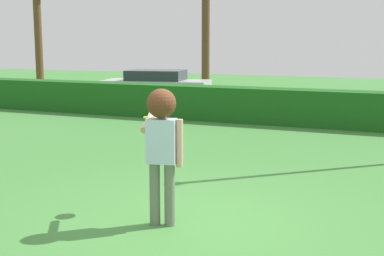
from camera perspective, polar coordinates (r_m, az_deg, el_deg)
ground_plane at (r=7.30m, az=-0.05°, el=-9.99°), size 60.00×60.00×0.00m
person at (r=6.92m, az=-3.23°, el=-0.88°), size 0.68×0.72×1.81m
frisbee at (r=7.64m, az=-4.27°, el=1.11°), size 0.25×0.25×0.04m
hedge_row at (r=15.58m, az=12.88°, el=2.09°), size 27.58×0.90×1.03m
parked_car_silver at (r=21.43m, az=-3.83°, el=4.68°), size 4.44×2.44×1.25m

